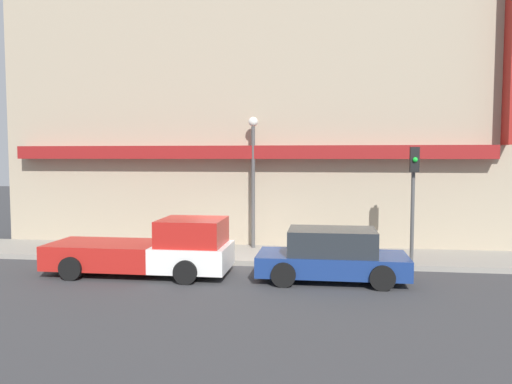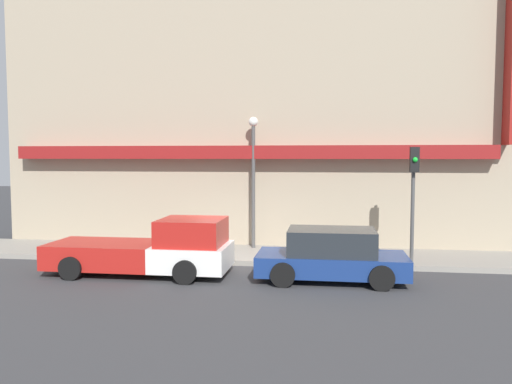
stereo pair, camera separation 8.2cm
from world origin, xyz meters
The scene contains 8 objects.
ground_plane centered at (0.00, 0.00, 0.00)m, with size 80.00×80.00×0.00m, color #38383A.
sidewalk centered at (0.00, 1.50, 0.09)m, with size 36.00×3.00×0.17m.
building centered at (0.01, 4.48, 5.86)m, with size 19.80×3.80×11.74m.
pickup_truck centered at (-2.17, -1.54, 0.77)m, with size 5.57×2.21×1.74m.
parked_car centered at (3.27, -1.54, 0.73)m, with size 4.31×2.07×1.51m.
fire_hydrant centered at (3.35, 0.67, 0.50)m, with size 0.18×0.18×0.67m.
street_lamp centered at (0.38, 2.46, 3.29)m, with size 0.36×0.36×4.91m.
traffic_light centered at (5.85, 0.38, 2.74)m, with size 0.28×0.42×3.74m.
Camera 1 is at (3.01, -16.04, 3.61)m, focal length 35.00 mm.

